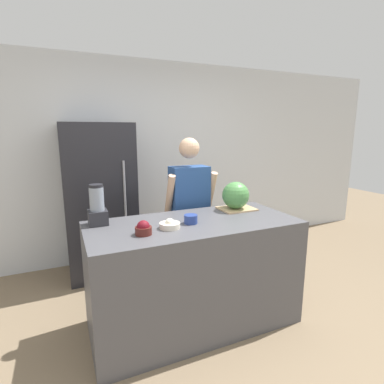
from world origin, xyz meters
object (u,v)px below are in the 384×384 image
(refrigerator, at_px, (100,201))
(bowl_cherries, at_px, (143,229))
(bowl_small_blue, at_px, (191,219))
(blender, at_px, (97,207))
(person, at_px, (189,213))
(watermelon, at_px, (236,195))
(bowl_cream, at_px, (170,225))

(refrigerator, height_order, bowl_cherries, refrigerator)
(bowl_small_blue, relative_size, blender, 0.33)
(bowl_cherries, distance_m, blender, 0.49)
(refrigerator, relative_size, person, 1.10)
(refrigerator, distance_m, bowl_small_blue, 1.50)
(bowl_cherries, bearing_deg, refrigerator, 95.10)
(watermelon, relative_size, bowl_small_blue, 2.35)
(watermelon, bearing_deg, bowl_cherries, -161.48)
(blender, bearing_deg, watermelon, -2.34)
(bowl_cherries, xyz_separation_m, bowl_cream, (0.23, 0.06, -0.02))
(refrigerator, height_order, person, refrigerator)
(refrigerator, height_order, bowl_cream, refrigerator)
(bowl_cream, bearing_deg, bowl_cherries, -165.33)
(blender, bearing_deg, bowl_cream, -33.04)
(refrigerator, xyz_separation_m, bowl_cherries, (0.13, -1.50, 0.10))
(blender, bearing_deg, refrigerator, 82.64)
(person, relative_size, bowl_cherries, 13.07)
(person, height_order, blender, person)
(bowl_cherries, bearing_deg, bowl_cream, 14.67)
(person, relative_size, bowl_small_blue, 14.65)
(person, xyz_separation_m, blender, (-0.97, -0.36, 0.25))
(watermelon, bearing_deg, blender, 177.66)
(watermelon, distance_m, blender, 1.28)
(person, xyz_separation_m, bowl_small_blue, (-0.27, -0.64, 0.14))
(watermelon, bearing_deg, person, 126.62)
(person, bearing_deg, refrigerator, 137.94)
(person, distance_m, bowl_cream, 0.85)
(bowl_small_blue, height_order, blender, blender)
(bowl_small_blue, distance_m, blender, 0.77)
(refrigerator, bearing_deg, bowl_cherries, -84.90)
(refrigerator, xyz_separation_m, bowl_cream, (0.36, -1.44, 0.08))
(refrigerator, relative_size, bowl_cream, 10.92)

